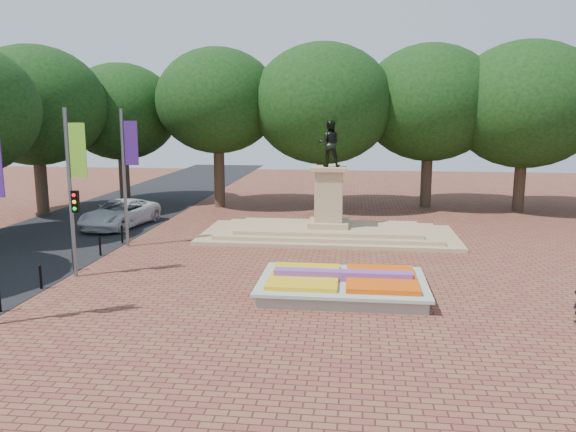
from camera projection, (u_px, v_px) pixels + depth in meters
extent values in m
plane|color=brown|center=(319.00, 278.00, 23.43)|extent=(90.00, 90.00, 0.00)
cube|color=black|center=(46.00, 241.00, 30.05)|extent=(9.00, 90.00, 0.02)
cube|color=gray|center=(342.00, 288.00, 21.32)|extent=(6.00, 4.00, 0.45)
cube|color=beige|center=(342.00, 281.00, 21.27)|extent=(6.30, 4.30, 0.12)
cube|color=#FD590E|center=(381.00, 279.00, 21.08)|extent=(2.60, 3.40, 0.22)
cube|color=yellow|center=(304.00, 277.00, 21.42)|extent=(2.60, 3.40, 0.18)
cube|color=#5E348F|center=(342.00, 276.00, 21.23)|extent=(5.20, 0.55, 0.38)
cube|color=tan|center=(328.00, 235.00, 31.23)|extent=(14.00, 6.00, 0.20)
cube|color=tan|center=(328.00, 231.00, 31.19)|extent=(12.00, 5.00, 0.20)
cube|color=tan|center=(328.00, 228.00, 31.15)|extent=(10.00, 4.00, 0.20)
cube|color=tan|center=(328.00, 223.00, 31.11)|extent=(2.20, 2.20, 0.30)
cube|color=tan|center=(329.00, 196.00, 30.83)|extent=(1.50, 1.50, 2.80)
cube|color=tan|center=(329.00, 169.00, 30.55)|extent=(1.90, 1.90, 0.20)
imported|color=black|center=(330.00, 144.00, 30.31)|extent=(1.22, 0.95, 2.50)
cylinder|color=#3C2A21|center=(124.00, 177.00, 42.50)|extent=(0.80, 0.80, 4.00)
ellipsoid|color=black|center=(120.00, 114.00, 41.65)|extent=(8.80, 8.80, 7.48)
cylinder|color=#3C2A21|center=(227.00, 178.00, 41.57)|extent=(0.80, 0.80, 4.00)
ellipsoid|color=black|center=(226.00, 114.00, 40.72)|extent=(8.80, 8.80, 7.48)
cylinder|color=#3C2A21|center=(321.00, 180.00, 40.76)|extent=(0.80, 0.80, 4.00)
ellipsoid|color=black|center=(322.00, 114.00, 39.91)|extent=(8.80, 8.80, 7.48)
cylinder|color=#3C2A21|center=(420.00, 181.00, 39.95)|extent=(0.80, 0.80, 4.00)
ellipsoid|color=black|center=(422.00, 114.00, 39.10)|extent=(8.80, 8.80, 7.48)
cylinder|color=#3C2A21|center=(522.00, 182.00, 39.14)|extent=(0.80, 0.80, 4.00)
ellipsoid|color=black|center=(527.00, 114.00, 38.29)|extent=(8.80, 8.80, 7.48)
cylinder|color=#3C2A21|center=(45.00, 186.00, 38.04)|extent=(0.80, 0.80, 3.84)
ellipsoid|color=black|center=(39.00, 119.00, 37.22)|extent=(8.40, 8.40, 7.14)
cylinder|color=slate|center=(70.00, 194.00, 23.00)|extent=(0.16, 0.16, 7.00)
cube|color=#76C727|center=(78.00, 150.00, 22.62)|extent=(0.70, 0.04, 2.20)
cylinder|color=slate|center=(124.00, 179.00, 28.37)|extent=(0.16, 0.16, 7.00)
cube|color=#441C75|center=(131.00, 143.00, 27.99)|extent=(0.70, 0.04, 2.20)
cube|color=black|center=(75.00, 202.00, 23.03)|extent=(0.28, 0.18, 0.90)
cylinder|color=black|center=(41.00, 278.00, 21.85)|extent=(0.10, 0.10, 0.90)
sphere|color=black|center=(40.00, 266.00, 21.77)|extent=(0.12, 0.12, 0.12)
cylinder|color=black|center=(74.00, 261.00, 24.39)|extent=(0.10, 0.10, 0.90)
sphere|color=black|center=(73.00, 250.00, 24.31)|extent=(0.12, 0.12, 0.12)
cylinder|color=black|center=(100.00, 247.00, 26.93)|extent=(0.10, 0.10, 0.90)
sphere|color=black|center=(100.00, 237.00, 26.85)|extent=(0.12, 0.12, 0.12)
cylinder|color=black|center=(122.00, 235.00, 29.47)|extent=(0.10, 0.10, 0.90)
sphere|color=black|center=(122.00, 227.00, 29.39)|extent=(0.12, 0.12, 0.12)
imported|color=silver|center=(120.00, 214.00, 33.79)|extent=(3.63, 6.19, 1.62)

